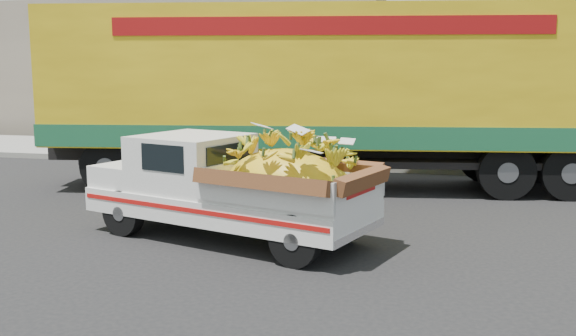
# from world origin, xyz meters

# --- Properties ---
(ground) EXTENTS (100.00, 100.00, 0.00)m
(ground) POSITION_xyz_m (0.00, 0.00, 0.00)
(ground) COLOR black
(ground) RESTS_ON ground
(curb) EXTENTS (60.00, 0.25, 0.15)m
(curb) POSITION_xyz_m (0.00, 7.38, 0.07)
(curb) COLOR gray
(curb) RESTS_ON ground
(sidewalk) EXTENTS (60.00, 4.00, 0.14)m
(sidewalk) POSITION_xyz_m (0.00, 9.48, 0.07)
(sidewalk) COLOR gray
(sidewalk) RESTS_ON ground
(building_left) EXTENTS (18.00, 6.00, 5.00)m
(building_left) POSITION_xyz_m (-8.00, 15.38, 2.50)
(building_left) COLOR gray
(building_left) RESTS_ON ground
(pickup_truck) EXTENTS (4.66, 2.83, 1.54)m
(pickup_truck) POSITION_xyz_m (0.51, 0.30, 0.83)
(pickup_truck) COLOR black
(pickup_truck) RESTS_ON ground
(semi_trailer) EXTENTS (12.07, 4.43, 3.80)m
(semi_trailer) POSITION_xyz_m (0.90, 4.93, 2.12)
(semi_trailer) COLOR black
(semi_trailer) RESTS_ON ground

